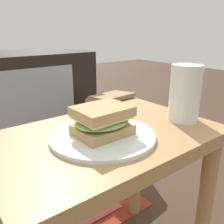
% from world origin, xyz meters
% --- Properties ---
extents(side_table, '(0.56, 0.36, 0.46)m').
position_xyz_m(side_table, '(0.00, 0.00, 0.37)').
color(side_table, '#A37A4C').
rests_on(side_table, ground).
extents(tv_cabinet, '(0.96, 0.46, 0.58)m').
position_xyz_m(tv_cabinet, '(-0.01, 0.95, 0.29)').
color(tv_cabinet, black).
rests_on(tv_cabinet, ground).
extents(plate, '(0.25, 0.25, 0.01)m').
position_xyz_m(plate, '(-0.02, -0.02, 0.47)').
color(plate, silver).
rests_on(plate, side_table).
extents(sandwich_front, '(0.13, 0.11, 0.07)m').
position_xyz_m(sandwich_front, '(-0.02, -0.02, 0.50)').
color(sandwich_front, tan).
rests_on(sandwich_front, plate).
extents(beer_glass, '(0.08, 0.08, 0.15)m').
position_xyz_m(beer_glass, '(0.22, -0.06, 0.53)').
color(beer_glass, silver).
rests_on(beer_glass, side_table).
extents(paper_bag, '(0.22, 0.19, 0.39)m').
position_xyz_m(paper_bag, '(0.42, 0.51, 0.19)').
color(paper_bag, tan).
rests_on(paper_bag, ground).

